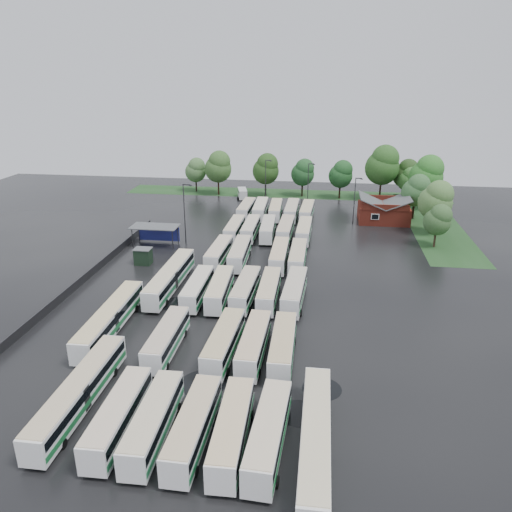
# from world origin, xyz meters

# --- Properties ---
(ground) EXTENTS (160.00, 160.00, 0.00)m
(ground) POSITION_xyz_m (0.00, 0.00, 0.00)
(ground) COLOR black
(ground) RESTS_ON ground
(brick_building) EXTENTS (10.07, 8.60, 5.39)m
(brick_building) POSITION_xyz_m (24.00, 42.77, 1.87)
(brick_building) COLOR maroon
(brick_building) RESTS_ON ground
(wash_shed) EXTENTS (8.20, 4.20, 3.58)m
(wash_shed) POSITION_xyz_m (-17.20, 22.02, 2.99)
(wash_shed) COLOR #2D2D30
(wash_shed) RESTS_ON ground
(utility_hut) EXTENTS (2.70, 2.20, 2.62)m
(utility_hut) POSITION_xyz_m (-16.20, 12.60, 1.32)
(utility_hut) COLOR black
(utility_hut) RESTS_ON ground
(grass_strip_north) EXTENTS (80.00, 10.00, 0.01)m
(grass_strip_north) POSITION_xyz_m (2.00, 64.80, 0.01)
(grass_strip_north) COLOR #1E431B
(grass_strip_north) RESTS_ON ground
(grass_strip_east) EXTENTS (10.00, 50.00, 0.01)m
(grass_strip_east) POSITION_xyz_m (34.00, 42.80, 0.01)
(grass_strip_east) COLOR #1E431B
(grass_strip_east) RESTS_ON ground
(west_fence) EXTENTS (0.10, 50.00, 1.20)m
(west_fence) POSITION_xyz_m (-22.20, 8.00, 0.60)
(west_fence) COLOR #2D2D30
(west_fence) RESTS_ON ground
(bus_r0c0) EXTENTS (2.61, 11.11, 3.08)m
(bus_r0c0) POSITION_xyz_m (-4.40, -25.80, 1.69)
(bus_r0c0) COLOR white
(bus_r0c0) RESTS_ON ground
(bus_r0c1) EXTENTS (2.59, 11.07, 3.07)m
(bus_r0c1) POSITION_xyz_m (-1.29, -26.00, 1.69)
(bus_r0c1) COLOR white
(bus_r0c1) RESTS_ON ground
(bus_r0c2) EXTENTS (2.48, 10.98, 3.05)m
(bus_r0c2) POSITION_xyz_m (2.16, -26.17, 1.68)
(bus_r0c2) COLOR white
(bus_r0c2) RESTS_ON ground
(bus_r0c3) EXTENTS (2.63, 11.11, 3.08)m
(bus_r0c3) POSITION_xyz_m (5.37, -26.19, 1.69)
(bus_r0c3) COLOR white
(bus_r0c3) RESTS_ON ground
(bus_r0c4) EXTENTS (2.87, 11.26, 3.11)m
(bus_r0c4) POSITION_xyz_m (8.34, -26.23, 1.71)
(bus_r0c4) COLOR white
(bus_r0c4) RESTS_ON ground
(bus_r1c0) EXTENTS (2.35, 10.81, 3.01)m
(bus_r1c0) POSITION_xyz_m (-4.37, -12.62, 1.65)
(bus_r1c0) COLOR white
(bus_r1c0) RESTS_ON ground
(bus_r1c2) EXTENTS (2.80, 11.30, 3.12)m
(bus_r1c2) POSITION_xyz_m (1.96, -12.61, 1.72)
(bus_r1c2) COLOR white
(bus_r1c2) RESTS_ON ground
(bus_r1c3) EXTENTS (2.53, 11.05, 3.07)m
(bus_r1c3) POSITION_xyz_m (5.18, -12.49, 1.69)
(bus_r1c3) COLOR white
(bus_r1c3) RESTS_ON ground
(bus_r1c4) EXTENTS (2.48, 11.04, 3.06)m
(bus_r1c4) POSITION_xyz_m (8.28, -12.55, 1.69)
(bus_r1c4) COLOR white
(bus_r1c4) RESTS_ON ground
(bus_r2c0) EXTENTS (2.39, 10.76, 2.99)m
(bus_r2c0) POSITION_xyz_m (-4.37, 0.89, 1.64)
(bus_r2c0) COLOR white
(bus_r2c0) RESTS_ON ground
(bus_r2c1) EXTENTS (2.78, 11.02, 3.04)m
(bus_r2c1) POSITION_xyz_m (-1.33, 0.95, 1.67)
(bus_r2c1) COLOR white
(bus_r2c1) RESTS_ON ground
(bus_r2c2) EXTENTS (2.66, 11.02, 3.05)m
(bus_r2c2) POSITION_xyz_m (2.06, 1.33, 1.68)
(bus_r2c2) COLOR white
(bus_r2c2) RESTS_ON ground
(bus_r2c3) EXTENTS (2.38, 10.87, 3.02)m
(bus_r2c3) POSITION_xyz_m (5.20, 1.42, 1.66)
(bus_r2c3) COLOR white
(bus_r2c3) RESTS_ON ground
(bus_r2c4) EXTENTS (2.87, 11.42, 3.15)m
(bus_r2c4) POSITION_xyz_m (8.56, 1.53, 1.73)
(bus_r2c4) COLOR white
(bus_r2c4) RESTS_ON ground
(bus_r3c0) EXTENTS (2.59, 11.09, 3.07)m
(bus_r3c0) POSITION_xyz_m (-4.37, 14.85, 1.69)
(bus_r3c0) COLOR white
(bus_r3c0) RESTS_ON ground
(bus_r3c1) EXTENTS (2.70, 11.30, 3.13)m
(bus_r3c1) POSITION_xyz_m (-1.04, 14.94, 1.72)
(bus_r3c1) COLOR white
(bus_r3c1) RESTS_ON ground
(bus_r3c3) EXTENTS (2.50, 11.18, 3.10)m
(bus_r3c3) POSITION_xyz_m (5.29, 14.87, 1.71)
(bus_r3c3) COLOR white
(bus_r3c3) RESTS_ON ground
(bus_r3c4) EXTENTS (2.38, 11.01, 3.06)m
(bus_r3c4) POSITION_xyz_m (8.22, 14.72, 1.68)
(bus_r3c4) COLOR white
(bus_r3c4) RESTS_ON ground
(bus_r4c0) EXTENTS (2.30, 10.74, 2.99)m
(bus_r4c0) POSITION_xyz_m (-4.24, 28.06, 1.64)
(bus_r4c0) COLOR white
(bus_r4c0) RESTS_ON ground
(bus_r4c1) EXTENTS (2.35, 10.78, 3.00)m
(bus_r4c1) POSITION_xyz_m (-1.31, 28.58, 1.65)
(bus_r4c1) COLOR white
(bus_r4c1) RESTS_ON ground
(bus_r4c2) EXTENTS (2.80, 11.01, 3.04)m
(bus_r4c2) POSITION_xyz_m (1.86, 28.72, 1.67)
(bus_r4c2) COLOR white
(bus_r4c2) RESTS_ON ground
(bus_r4c3) EXTENTS (2.56, 11.23, 3.11)m
(bus_r4c3) POSITION_xyz_m (5.14, 28.74, 1.71)
(bus_r4c3) COLOR white
(bus_r4c3) RESTS_ON ground
(bus_r4c4) EXTENTS (2.53, 10.99, 3.05)m
(bus_r4c4) POSITION_xyz_m (8.53, 28.39, 1.68)
(bus_r4c4) COLOR white
(bus_r4c4) RESTS_ON ground
(bus_r5c0) EXTENTS (2.50, 11.02, 3.06)m
(bus_r5c0) POSITION_xyz_m (-4.25, 42.07, 1.68)
(bus_r5c0) COLOR white
(bus_r5c0) RESTS_ON ground
(bus_r5c1) EXTENTS (2.74, 11.37, 3.15)m
(bus_r5c1) POSITION_xyz_m (-1.28, 42.30, 1.73)
(bus_r5c1) COLOR white
(bus_r5c1) RESTS_ON ground
(bus_r5c2) EXTENTS (2.73, 10.92, 3.02)m
(bus_r5c2) POSITION_xyz_m (1.92, 42.28, 1.66)
(bus_r5c2) COLOR white
(bus_r5c2) RESTS_ON ground
(bus_r5c3) EXTENTS (2.47, 11.26, 3.13)m
(bus_r5c3) POSITION_xyz_m (5.30, 42.11, 1.72)
(bus_r5c3) COLOR white
(bus_r5c3) RESTS_ON ground
(bus_r5c4) EXTENTS (2.77, 11.04, 3.05)m
(bus_r5c4) POSITION_xyz_m (8.46, 42.02, 1.68)
(bus_r5c4) COLOR white
(bus_r5c4) RESTS_ON ground
(artic_bus_west_a) EXTENTS (2.34, 16.24, 3.01)m
(artic_bus_west_a) POSITION_xyz_m (-9.24, -23.05, 1.67)
(artic_bus_west_a) COLOR white
(artic_bus_west_a) RESTS_ON ground
(artic_bus_west_b) EXTENTS (2.56, 16.95, 3.14)m
(artic_bus_west_b) POSITION_xyz_m (-9.04, 3.82, 1.74)
(artic_bus_west_b) COLOR white
(artic_bus_west_b) RESTS_ON ground
(artic_bus_west_c) EXTENTS (2.66, 16.62, 3.08)m
(artic_bus_west_c) POSITION_xyz_m (-12.29, -9.13, 1.71)
(artic_bus_west_c) COLOR white
(artic_bus_west_c) RESTS_ON ground
(artic_bus_east) EXTENTS (2.38, 16.24, 3.01)m
(artic_bus_east) POSITION_xyz_m (12.07, -26.24, 1.67)
(artic_bus_east) COLOR white
(artic_bus_east) RESTS_ON ground
(minibus) EXTENTS (3.13, 5.60, 2.31)m
(minibus) POSITION_xyz_m (-7.78, 58.34, 1.28)
(minibus) COLOR silver
(minibus) RESTS_ON ground
(tree_north_0) EXTENTS (5.27, 5.27, 8.74)m
(tree_north_0) POSITION_xyz_m (-20.53, 63.77, 5.62)
(tree_north_0) COLOR black
(tree_north_0) RESTS_ON ground
(tree_north_1) EXTENTS (6.63, 6.63, 10.98)m
(tree_north_1) POSITION_xyz_m (-14.15, 61.24, 7.06)
(tree_north_1) COLOR black
(tree_north_1) RESTS_ON ground
(tree_north_2) EXTENTS (6.41, 6.41, 10.62)m
(tree_north_2) POSITION_xyz_m (-2.35, 61.20, 6.83)
(tree_north_2) COLOR black
(tree_north_2) RESTS_ON ground
(tree_north_3) EXTENTS (5.63, 5.63, 9.32)m
(tree_north_3) POSITION_xyz_m (6.57, 62.39, 5.99)
(tree_north_3) COLOR black
(tree_north_3) RESTS_ON ground
(tree_north_4) EXTENTS (5.66, 5.66, 9.37)m
(tree_north_4) POSITION_xyz_m (15.66, 61.28, 6.03)
(tree_north_4) COLOR black
(tree_north_4) RESTS_ON ground
(tree_north_5) EXTENTS (7.95, 7.95, 13.17)m
(tree_north_5) POSITION_xyz_m (25.15, 60.99, 8.47)
(tree_north_5) COLOR black
(tree_north_5) RESTS_ON ground
(tree_north_6) EXTENTS (5.88, 5.87, 9.72)m
(tree_north_6) POSITION_xyz_m (30.89, 63.00, 6.25)
(tree_north_6) COLOR black
(tree_north_6) RESTS_ON ground
(tree_east_0) EXTENTS (4.68, 4.68, 7.75)m
(tree_east_0) POSITION_xyz_m (31.49, 27.53, 4.98)
(tree_east_0) COLOR #3C291D
(tree_east_0) RESTS_ON ground
(tree_east_1) EXTENTS (6.27, 6.27, 10.38)m
(tree_east_1) POSITION_xyz_m (32.43, 35.05, 6.68)
(tree_east_1) COLOR black
(tree_east_1) RESTS_ON ground
(tree_east_2) EXTENTS (5.72, 5.72, 9.47)m
(tree_east_2) POSITION_xyz_m (30.56, 45.52, 6.09)
(tree_east_2) COLOR black
(tree_east_2) RESTS_ON ground
(tree_east_3) EXTENTS (7.37, 7.37, 12.20)m
(tree_east_3) POSITION_xyz_m (33.88, 53.64, 7.85)
(tree_east_3) COLOR black
(tree_east_3) RESTS_ON ground
(tree_east_4) EXTENTS (5.03, 5.01, 8.29)m
(tree_east_4) POSITION_xyz_m (31.33, 61.34, 5.33)
(tree_east_4) COLOR black
(tree_east_4) RESTS_ON ground
(lamp_post_ne) EXTENTS (1.45, 0.28, 9.44)m
(lamp_post_ne) POSITION_xyz_m (17.95, 39.73, 5.48)
(lamp_post_ne) COLOR #2D2D30
(lamp_post_ne) RESTS_ON ground
(lamp_post_nw) EXTENTS (1.66, 0.32, 10.79)m
(lamp_post_nw) POSITION_xyz_m (-12.10, 23.43, 6.27)
(lamp_post_nw) COLOR #2D2D30
(lamp_post_nw) RESTS_ON ground
(lamp_post_back_w) EXTENTS (1.51, 0.29, 9.82)m
(lamp_post_back_w) POSITION_xyz_m (-1.74, 55.98, 5.70)
(lamp_post_back_w) COLOR #2D2D30
(lamp_post_back_w) RESTS_ON ground
(lamp_post_back_e) EXTENTS (1.49, 0.29, 9.69)m
(lamp_post_back_e) POSITION_xyz_m (8.24, 53.52, 5.63)
(lamp_post_back_e) COLOR #2D2D30
(lamp_post_back_e) RESTS_ON ground
(puddle_0) EXTENTS (4.73, 4.73, 0.01)m
(puddle_0) POSITION_xyz_m (0.90, -17.94, 0.00)
(puddle_0) COLOR black
(puddle_0) RESTS_ON ground
(puddle_1) EXTENTS (3.88, 3.88, 0.01)m
(puddle_1) POSITION_xyz_m (10.48, -21.17, 0.00)
(puddle_1) COLOR black
(puddle_1) RESTS_ON ground
(puddle_2) EXTENTS (4.51, 4.51, 0.01)m
(puddle_2) POSITION_xyz_m (-6.72, -0.89, 0.00)
(puddle_2) COLOR black
(puddle_2) RESTS_ON ground
(puddle_3) EXTENTS (5.13, 5.13, 0.01)m
(puddle_3) POSITION_xyz_m (3.61, -1.99, 0.00)
(puddle_3) COLOR black
(puddle_3) RESTS_ON ground
(puddle_4) EXTENTS (3.88, 3.88, 0.01)m
(puddle_4) POSITION_xyz_m (12.51, -17.20, 0.00)
(puddle_4) COLOR black
(puddle_4) RESTS_ON ground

